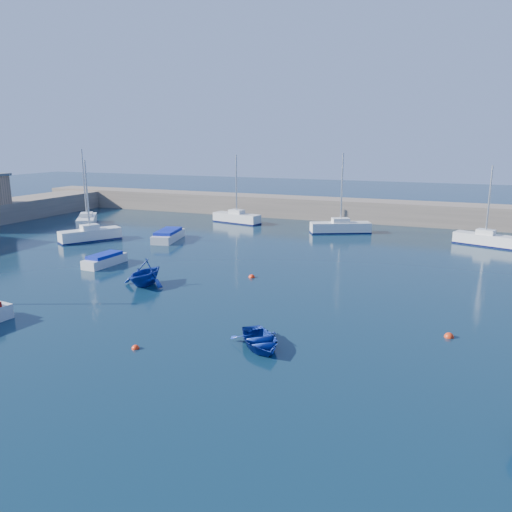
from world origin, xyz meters
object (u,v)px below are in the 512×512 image
at_px(sailboat_5, 237,218).
at_px(dinghy_left, 145,272).
at_px(motorboat_2, 168,235).
at_px(sailboat_7, 485,239).
at_px(sailboat_6, 340,227).
at_px(dinghy_center, 260,340).
at_px(sailboat_3, 90,234).
at_px(sailboat_4, 87,220).
at_px(motorboat_1, 105,260).

distance_m(sailboat_5, dinghy_left, 27.70).
bearing_deg(motorboat_2, sailboat_5, 68.59).
distance_m(sailboat_5, motorboat_2, 12.83).
bearing_deg(sailboat_7, dinghy_left, 155.87).
distance_m(sailboat_6, motorboat_2, 18.71).
bearing_deg(dinghy_center, sailboat_3, 107.05).
bearing_deg(sailboat_4, motorboat_2, -53.04).
distance_m(sailboat_3, motorboat_2, 7.87).
bearing_deg(dinghy_left, sailboat_4, 139.06).
bearing_deg(motorboat_2, motorboat_1, -98.79).
xyz_separation_m(sailboat_3, motorboat_2, (7.18, 3.22, -0.15)).
bearing_deg(sailboat_5, dinghy_center, -141.41).
bearing_deg(sailboat_5, sailboat_6, -85.57).
distance_m(sailboat_6, dinghy_left, 26.56).
height_order(sailboat_4, dinghy_left, sailboat_4).
xyz_separation_m(dinghy_center, dinghy_left, (-11.45, 6.95, 0.57)).
relative_size(motorboat_2, dinghy_left, 1.57).
relative_size(sailboat_3, motorboat_2, 1.45).
height_order(sailboat_3, sailboat_6, sailboat_6).
bearing_deg(sailboat_6, sailboat_3, 95.71).
bearing_deg(sailboat_3, motorboat_1, -13.36).
distance_m(sailboat_5, dinghy_center, 38.04).
bearing_deg(sailboat_5, motorboat_1, -170.21).
bearing_deg(dinghy_center, motorboat_2, 93.27).
xyz_separation_m(sailboat_5, motorboat_1, (-1.09, -23.60, -0.19)).
distance_m(sailboat_7, dinghy_left, 32.89).
bearing_deg(motorboat_2, sailboat_7, 4.59).
bearing_deg(sailboat_7, sailboat_4, 116.09).
bearing_deg(motorboat_1, motorboat_2, 97.25).
bearing_deg(sailboat_6, sailboat_5, 55.72).
height_order(sailboat_3, sailboat_5, sailboat_5).
xyz_separation_m(sailboat_3, sailboat_5, (9.07, 15.90, -0.01)).
height_order(sailboat_6, dinghy_left, sailboat_6).
relative_size(sailboat_4, sailboat_5, 1.08).
relative_size(sailboat_6, dinghy_center, 2.49).
height_order(sailboat_5, sailboat_7, sailboat_5).
bearing_deg(dinghy_center, sailboat_7, 32.46).
xyz_separation_m(sailboat_3, sailboat_7, (36.95, 12.63, -0.04)).
height_order(sailboat_7, dinghy_left, sailboat_7).
relative_size(sailboat_3, dinghy_center, 2.33).
xyz_separation_m(sailboat_6, sailboat_7, (14.50, -1.39, -0.02)).
xyz_separation_m(sailboat_3, sailboat_6, (22.45, 14.02, -0.01)).
bearing_deg(sailboat_3, sailboat_7, 49.51).
xyz_separation_m(sailboat_4, sailboat_6, (29.18, 6.65, 0.04)).
relative_size(dinghy_center, dinghy_left, 0.98).
relative_size(sailboat_5, motorboat_1, 2.05).
bearing_deg(dinghy_left, motorboat_2, 116.93).
bearing_deg(sailboat_6, dinghy_center, 159.71).
height_order(sailboat_5, sailboat_6, sailboat_6).
bearing_deg(sailboat_7, dinghy_center, 179.40).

